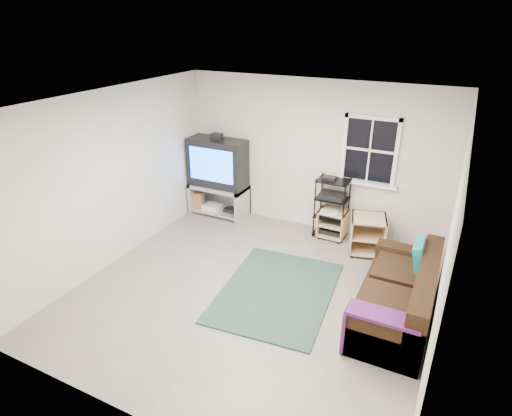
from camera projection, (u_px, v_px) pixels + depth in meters
The scene contains 8 objects.
room at pixel (369, 155), 6.79m from camera, with size 4.60×4.62×4.60m.
tv_unit at pixel (218, 171), 7.90m from camera, with size 1.08×0.54×1.58m.
av_rack at pixel (331, 211), 7.26m from camera, with size 0.53×0.39×1.07m.
side_table_left at pixel (367, 233), 6.82m from camera, with size 0.64×0.64×0.62m.
side_table_right at pixel (333, 221), 7.31m from camera, with size 0.46×0.48×0.51m.
sofa at pixel (399, 298), 5.30m from camera, with size 0.85×1.91×0.87m.
shag_rug at pixel (277, 291), 5.93m from camera, with size 1.46×2.01×0.02m, color #312316.
paper_bag at pixel (197, 202), 8.26m from camera, with size 0.28×0.18×0.41m, color olive.
Camera 1 is at (2.22, -4.39, 3.52)m, focal length 30.00 mm.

